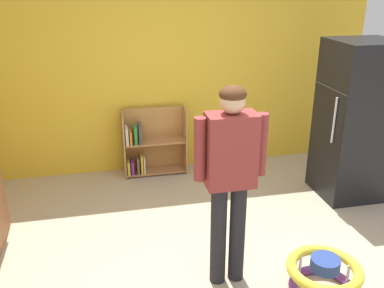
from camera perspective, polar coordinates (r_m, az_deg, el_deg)
ground_plane at (r=3.90m, az=3.48°, el=-16.54°), size 12.00×12.00×0.00m
back_wall at (r=5.45m, az=-2.84°, el=10.36°), size 5.20×0.06×2.70m
refrigerator at (r=5.12m, az=20.89°, el=2.87°), size 0.73×0.68×1.78m
bookshelf at (r=5.51m, az=-5.64°, el=-0.20°), size 0.80×0.28×0.85m
standing_person at (r=3.30m, az=5.08°, el=-3.63°), size 0.57×0.22×1.68m
baby_walker at (r=3.75m, az=17.10°, el=-16.37°), size 0.60×0.60×0.32m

